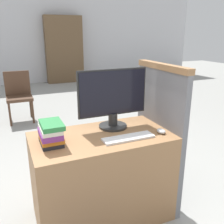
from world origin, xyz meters
TOP-DOWN VIEW (x-y plane):
  - wall_back at (0.00, 6.87)m, footprint 12.00×0.06m
  - desk at (0.00, 0.31)m, footprint 1.11×0.62m
  - carrel_divider at (0.58, 0.36)m, footprint 0.07×0.71m
  - monitor at (0.16, 0.44)m, footprint 0.61×0.24m
  - keyboard at (0.17, 0.17)m, footprint 0.41×0.12m
  - mouse at (0.47, 0.16)m, footprint 0.06×0.09m
  - book_stack at (-0.40, 0.30)m, footprint 0.17×0.26m
  - far_chair at (-0.47, 3.26)m, footprint 0.44×0.44m
  - bookshelf_far at (1.16, 6.63)m, footprint 1.16×0.32m

SIDE VIEW (x-z plane):
  - desk at x=0.00m, z-range 0.00..0.76m
  - far_chair at x=-0.47m, z-range 0.06..0.95m
  - carrel_divider at x=0.58m, z-range 0.01..1.31m
  - keyboard at x=0.17m, z-range 0.76..0.78m
  - mouse at x=0.47m, z-range 0.76..0.80m
  - book_stack at x=-0.40m, z-range 0.77..0.93m
  - monitor at x=0.16m, z-range 0.77..1.28m
  - bookshelf_far at x=1.16m, z-range 0.00..2.05m
  - wall_back at x=0.00m, z-range 0.00..2.80m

